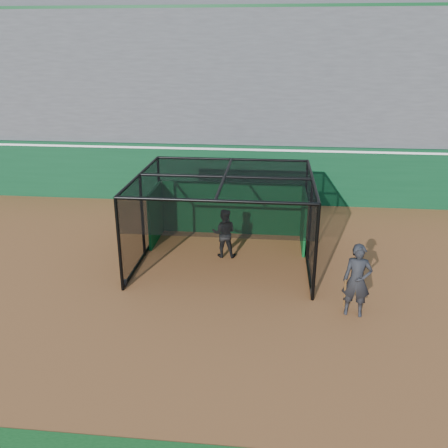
# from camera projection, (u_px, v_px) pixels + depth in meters

# --- Properties ---
(ground) EXTENTS (120.00, 120.00, 0.00)m
(ground) POSITION_uv_depth(u_px,v_px,m) (200.00, 298.00, 12.86)
(ground) COLOR brown
(ground) RESTS_ON ground
(outfield_wall) EXTENTS (50.00, 0.50, 2.50)m
(outfield_wall) POSITION_uv_depth(u_px,v_px,m) (230.00, 173.00, 20.30)
(outfield_wall) COLOR #0A391D
(outfield_wall) RESTS_ON ground
(grandstand) EXTENTS (50.00, 7.85, 8.95)m
(grandstand) POSITION_uv_depth(u_px,v_px,m) (237.00, 88.00, 22.68)
(grandstand) COLOR #4C4C4F
(grandstand) RESTS_ON ground
(batting_cage) EXTENTS (5.33, 4.80, 2.71)m
(batting_cage) POSITION_uv_depth(u_px,v_px,m) (225.00, 219.00, 14.73)
(batting_cage) COLOR black
(batting_cage) RESTS_ON ground
(batter) EXTENTS (0.78, 0.61, 1.59)m
(batter) POSITION_uv_depth(u_px,v_px,m) (224.00, 233.00, 15.11)
(batter) COLOR black
(batter) RESTS_ON ground
(on_deck_player) EXTENTS (0.76, 0.56, 1.90)m
(on_deck_player) POSITION_uv_depth(u_px,v_px,m) (357.00, 281.00, 11.74)
(on_deck_player) COLOR black
(on_deck_player) RESTS_ON ground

